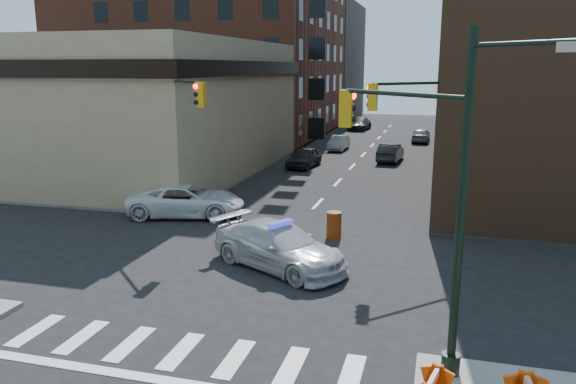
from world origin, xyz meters
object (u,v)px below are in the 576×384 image
Objects in this scene: parked_car_enear at (390,153)px; pedestrian_b at (137,188)px; parked_car_wfar at (339,143)px; barrel_bank at (220,204)px; barricade_nw_a at (188,194)px; parked_car_wnear at (304,157)px; barrel_road at (334,225)px; police_car at (279,246)px; pickup at (186,200)px; pedestrian_a at (145,179)px.

parked_car_enear is 2.23× the size of pedestrian_b.
parked_car_wfar is 0.89× the size of parked_car_enear.
pedestrian_b is 4.48m from barrel_bank.
barricade_nw_a is at bearing 151.69° from barrel_bank.
barrel_road is (5.43, -16.73, -0.16)m from parked_car_wnear.
police_car reaches higher than parked_car_wnear.
barrel_road is 9.54m from barricade_nw_a.
pedestrian_b is at bearing -104.46° from parked_car_wnear.
barricade_nw_a is (-8.74, 3.84, -0.00)m from barrel_road.
police_car is 21.33m from parked_car_wnear.
parked_car_enear is 19.64m from barrel_bank.
parked_car_enear is (1.79, 25.15, -0.11)m from police_car.
parked_car_wfar is 3.36× the size of barrel_road.
parked_car_wnear is at bearing -22.94° from pickup.
police_car reaches higher than barrel_road.
police_car is 6.14× the size of barrel_bank.
pedestrian_b reaches higher than police_car.
parked_car_wfar reaches higher than barricade_nw_a.
pedestrian_b is 11.03m from barrel_road.
barrel_bank is (5.74, -2.75, -0.47)m from pedestrian_a.
pedestrian_b reaches higher than pickup.
pickup is at bearing -93.09° from parked_car_wnear.
barrel_bank is at bearing -12.01° from pedestrian_b.
police_car is 25.21m from parked_car_enear.
barrel_road reaches higher than barricade_nw_a.
pedestrian_b is at bearing 66.04° from pickup.
barrel_road is (12.13, -5.32, -0.35)m from pedestrian_a.
pickup is at bearing -27.23° from pedestrian_b.
barricade_nw_a is at bearing 7.32° from pedestrian_a.
parked_car_wfar is at bearing 85.43° from barrel_bank.
parked_car_wfar is (3.27, 24.34, -0.16)m from pickup.
pickup is at bearing 71.13° from parked_car_enear.
pedestrian_a is at bearing 168.93° from barricade_nw_a.
police_car is at bearing 90.31° from parked_car_enear.
pedestrian_b is at bearing 168.68° from barrel_road.
police_car is at bearing -72.98° from parked_car_wnear.
pickup is 24.56m from parked_car_wfar.
parked_car_wnear is 13.31m from barricade_nw_a.
parked_car_wfar is at bearing 99.87° from barrel_road.
pedestrian_a is at bearing 55.43° from parked_car_enear.
pedestrian_b is (-9.52, 6.35, 0.30)m from police_car.
barricade_nw_a is at bearing -98.58° from parked_car_wnear.
pedestrian_a reaches higher than parked_car_wnear.
parked_car_enear reaches higher than parked_car_wfar.
pedestrian_b is 1.69× the size of barrel_road.
barricade_nw_a is (2.07, 1.67, -0.55)m from pedestrian_b.
parked_car_wnear is at bearing -92.89° from parked_car_wfar.
police_car is 10.96m from barricade_nw_a.
parked_car_wnear is 14.19m from barrel_bank.
parked_car_wfar is 23.48m from barrel_bank.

